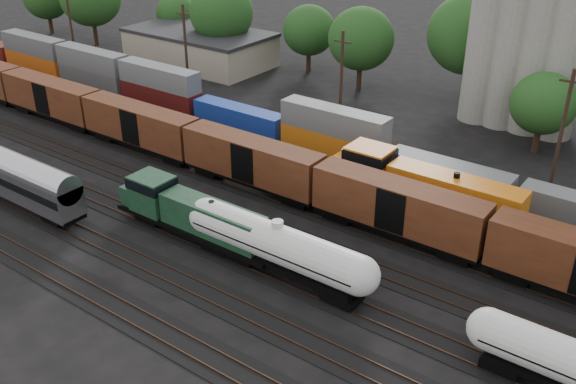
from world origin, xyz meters
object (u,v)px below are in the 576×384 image
Objects in this scene: green_locomotive at (187,212)px; tank_car_a at (278,246)px; orange_locomotive at (418,186)px; grain_silo at (526,32)px.

tank_car_a reaches higher than green_locomotive.
green_locomotive is 20.29m from orange_locomotive.
tank_car_a is 42.08m from grain_silo.
tank_car_a is at bearing 0.00° from green_locomotive.
green_locomotive is 0.56× the size of grain_silo.
green_locomotive is 0.95× the size of tank_car_a.
green_locomotive is at bearing -108.05° from grain_silo.
orange_locomotive reaches higher than tank_car_a.
orange_locomotive is (13.67, 15.00, 0.35)m from green_locomotive.
grain_silo reaches higher than tank_car_a.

